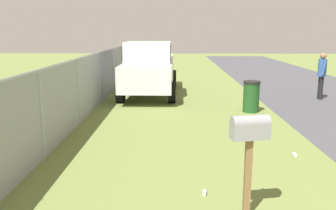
# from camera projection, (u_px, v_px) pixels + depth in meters

# --- Properties ---
(mailbox) EXTENTS (0.30, 0.54, 1.42)m
(mailbox) POSITION_uv_depth(u_px,v_px,m) (250.00, 136.00, 4.68)
(mailbox) COLOR brown
(mailbox) RESTS_ON ground
(pickup_truck) EXTENTS (5.61, 2.12, 2.09)m
(pickup_truck) POSITION_uv_depth(u_px,v_px,m) (150.00, 67.00, 13.92)
(pickup_truck) COLOR silver
(pickup_truck) RESTS_ON ground
(trash_bin) EXTENTS (0.52, 0.52, 0.97)m
(trash_bin) POSITION_uv_depth(u_px,v_px,m) (251.00, 96.00, 11.02)
(trash_bin) COLOR #1E4C1E
(trash_bin) RESTS_ON ground
(pedestrian) EXTENTS (0.49, 0.30, 1.71)m
(pedestrian) POSITION_uv_depth(u_px,v_px,m) (322.00, 73.00, 12.97)
(pedestrian) COLOR black
(pedestrian) RESTS_ON ground
(fence_section) EXTENTS (16.14, 0.07, 1.79)m
(fence_section) POSITION_uv_depth(u_px,v_px,m) (78.00, 89.00, 9.49)
(fence_section) COLOR #9EA3A8
(fence_section) RESTS_ON ground
(litter_can_far_scatter) EXTENTS (0.13, 0.08, 0.07)m
(litter_can_far_scatter) POSITION_uv_depth(u_px,v_px,m) (204.00, 193.00, 5.50)
(litter_can_far_scatter) COLOR silver
(litter_can_far_scatter) RESTS_ON ground
(litter_cup_midfield_b) EXTENTS (0.10, 0.08, 0.08)m
(litter_cup_midfield_b) POSITION_uv_depth(u_px,v_px,m) (295.00, 155.00, 7.16)
(litter_cup_midfield_b) COLOR white
(litter_cup_midfield_b) RESTS_ON ground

